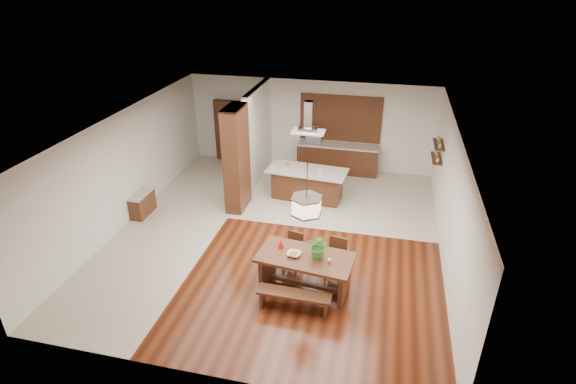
% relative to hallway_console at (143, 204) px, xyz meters
% --- Properties ---
extents(room_shell, '(9.00, 9.04, 2.92)m').
position_rel_hallway_console_xyz_m(room_shell, '(3.81, -0.20, 1.75)').
color(room_shell, '#3C180B').
rests_on(room_shell, ground).
extents(tile_hallway, '(2.50, 9.00, 0.01)m').
position_rel_hallway_console_xyz_m(tile_hallway, '(1.06, -0.20, -0.31)').
color(tile_hallway, beige).
rests_on(tile_hallway, ground).
extents(tile_kitchen, '(5.50, 4.00, 0.01)m').
position_rel_hallway_console_xyz_m(tile_kitchen, '(5.06, 2.30, -0.31)').
color(tile_kitchen, beige).
rests_on(tile_kitchen, ground).
extents(soffit_band, '(8.00, 9.00, 0.02)m').
position_rel_hallway_console_xyz_m(soffit_band, '(3.81, -0.20, 2.57)').
color(soffit_band, '#422010').
rests_on(soffit_band, room_shell).
extents(partition_pier, '(0.45, 1.00, 2.90)m').
position_rel_hallway_console_xyz_m(partition_pier, '(2.41, 1.00, 1.14)').
color(partition_pier, '#331A0E').
rests_on(partition_pier, ground).
extents(partition_stub, '(0.18, 2.40, 2.90)m').
position_rel_hallway_console_xyz_m(partition_stub, '(2.41, 3.10, 1.14)').
color(partition_stub, silver).
rests_on(partition_stub, ground).
extents(hallway_console, '(0.37, 0.88, 0.63)m').
position_rel_hallway_console_xyz_m(hallway_console, '(0.00, 0.00, 0.00)').
color(hallway_console, '#331A0E').
rests_on(hallway_console, ground).
extents(hallway_doorway, '(1.10, 0.20, 2.10)m').
position_rel_hallway_console_xyz_m(hallway_doorway, '(1.11, 4.20, 0.74)').
color(hallway_doorway, '#331A0E').
rests_on(hallway_doorway, ground).
extents(rear_counter, '(2.60, 0.62, 0.95)m').
position_rel_hallway_console_xyz_m(rear_counter, '(4.81, 4.00, 0.16)').
color(rear_counter, '#331A0E').
rests_on(rear_counter, ground).
extents(kitchen_window, '(2.60, 0.08, 1.50)m').
position_rel_hallway_console_xyz_m(kitchen_window, '(4.81, 4.26, 1.44)').
color(kitchen_window, brown).
rests_on(kitchen_window, room_shell).
extents(shelf_lower, '(0.26, 0.90, 0.04)m').
position_rel_hallway_console_xyz_m(shelf_lower, '(7.68, 2.40, 1.08)').
color(shelf_lower, '#331A0E').
rests_on(shelf_lower, room_shell).
extents(shelf_upper, '(0.26, 0.90, 0.04)m').
position_rel_hallway_console_xyz_m(shelf_upper, '(7.68, 2.40, 1.49)').
color(shelf_upper, '#331A0E').
rests_on(shelf_upper, room_shell).
extents(dining_table, '(2.06, 1.21, 0.82)m').
position_rel_hallway_console_xyz_m(dining_table, '(4.91, -2.10, 0.29)').
color(dining_table, '#331A0E').
rests_on(dining_table, ground).
extents(dining_bench, '(1.48, 0.35, 0.41)m').
position_rel_hallway_console_xyz_m(dining_bench, '(4.83, -2.80, -0.11)').
color(dining_bench, '#331A0E').
rests_on(dining_bench, ground).
extents(dining_chair_left, '(0.46, 0.46, 0.85)m').
position_rel_hallway_console_xyz_m(dining_chair_left, '(4.50, -1.45, 0.11)').
color(dining_chair_left, '#331A0E').
rests_on(dining_chair_left, ground).
extents(dining_chair_right, '(0.47, 0.47, 0.91)m').
position_rel_hallway_console_xyz_m(dining_chair_right, '(5.47, -1.57, 0.14)').
color(dining_chair_right, '#331A0E').
rests_on(dining_chair_right, ground).
extents(pendant_lantern, '(0.64, 0.64, 1.31)m').
position_rel_hallway_console_xyz_m(pendant_lantern, '(4.91, -2.10, 1.93)').
color(pendant_lantern, beige).
rests_on(pendant_lantern, room_shell).
extents(foliage_plant, '(0.53, 0.49, 0.51)m').
position_rel_hallway_console_xyz_m(foliage_plant, '(5.18, -2.07, 0.76)').
color(foliage_plant, '#307D29').
rests_on(foliage_plant, dining_table).
extents(fruit_bowl, '(0.32, 0.32, 0.07)m').
position_rel_hallway_console_xyz_m(fruit_bowl, '(4.68, -2.13, 0.54)').
color(fruit_bowl, beige).
rests_on(fruit_bowl, dining_table).
extents(napkin_cone, '(0.16, 0.16, 0.20)m').
position_rel_hallway_console_xyz_m(napkin_cone, '(4.35, -1.92, 0.60)').
color(napkin_cone, '#AE0C0C').
rests_on(napkin_cone, dining_table).
extents(gold_ornament, '(0.07, 0.07, 0.10)m').
position_rel_hallway_console_xyz_m(gold_ornament, '(5.42, -2.23, 0.55)').
color(gold_ornament, gold).
rests_on(gold_ornament, dining_table).
extents(kitchen_island, '(2.33, 1.18, 0.93)m').
position_rel_hallway_console_xyz_m(kitchen_island, '(4.19, 1.92, 0.16)').
color(kitchen_island, '#331A0E').
rests_on(kitchen_island, ground).
extents(range_hood, '(0.90, 0.55, 0.87)m').
position_rel_hallway_console_xyz_m(range_hood, '(4.19, 1.92, 2.15)').
color(range_hood, silver).
rests_on(range_hood, room_shell).
extents(island_cup, '(0.16, 0.16, 0.10)m').
position_rel_hallway_console_xyz_m(island_cup, '(4.57, 1.79, 0.66)').
color(island_cup, silver).
rests_on(island_cup, kitchen_island).
extents(microwave, '(0.54, 0.41, 0.27)m').
position_rel_hallway_console_xyz_m(microwave, '(3.98, 3.99, 0.77)').
color(microwave, silver).
rests_on(microwave, rear_counter).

